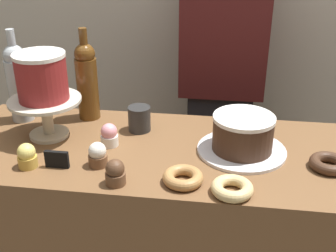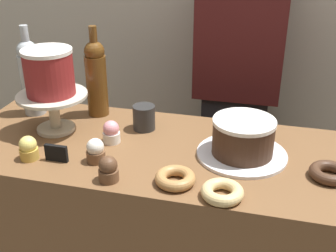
% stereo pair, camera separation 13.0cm
% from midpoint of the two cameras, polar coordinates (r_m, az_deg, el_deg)
% --- Properties ---
extents(cake_stand_pedestal, '(0.23, 0.23, 0.13)m').
position_cam_midpoint_polar(cake_stand_pedestal, '(1.45, -18.46, 1.88)').
color(cake_stand_pedestal, beige).
rests_on(cake_stand_pedestal, display_counter).
extents(white_layer_cake, '(0.16, 0.16, 0.15)m').
position_cam_midpoint_polar(white_layer_cake, '(1.41, -19.12, 6.22)').
color(white_layer_cake, maroon).
rests_on(white_layer_cake, cake_stand_pedestal).
extents(silver_serving_platter, '(0.27, 0.27, 0.01)m').
position_cam_midpoint_polar(silver_serving_platter, '(1.33, 7.04, -3.29)').
color(silver_serving_platter, white).
rests_on(silver_serving_platter, display_counter).
extents(chocolate_round_cake, '(0.19, 0.19, 0.11)m').
position_cam_midpoint_polar(chocolate_round_cake, '(1.30, 7.19, -0.97)').
color(chocolate_round_cake, '#3D2619').
rests_on(chocolate_round_cake, silver_serving_platter).
extents(wine_bottle_amber, '(0.08, 0.08, 0.33)m').
position_cam_midpoint_polar(wine_bottle_amber, '(1.54, -13.21, 6.00)').
color(wine_bottle_amber, '#5B3814').
rests_on(wine_bottle_amber, display_counter).
extents(wine_bottle_clear, '(0.08, 0.08, 0.33)m').
position_cam_midpoint_polar(wine_bottle_clear, '(1.59, -21.68, 5.53)').
color(wine_bottle_clear, '#B2BCC1').
rests_on(wine_bottle_clear, display_counter).
extents(cupcake_chocolate, '(0.06, 0.06, 0.07)m').
position_cam_midpoint_polar(cupcake_chocolate, '(1.17, -10.26, -6.25)').
color(cupcake_chocolate, brown).
rests_on(cupcake_chocolate, display_counter).
extents(cupcake_vanilla, '(0.06, 0.06, 0.07)m').
position_cam_midpoint_polar(cupcake_vanilla, '(1.26, -12.32, -3.87)').
color(cupcake_vanilla, brown).
rests_on(cupcake_vanilla, display_counter).
extents(cupcake_lemon, '(0.06, 0.06, 0.07)m').
position_cam_midpoint_polar(cupcake_lemon, '(1.32, -21.06, -3.85)').
color(cupcake_lemon, gold).
rests_on(cupcake_lemon, display_counter).
extents(cupcake_strawberry, '(0.06, 0.06, 0.07)m').
position_cam_midpoint_polar(cupcake_strawberry, '(1.37, -10.60, -1.33)').
color(cupcake_strawberry, white).
rests_on(cupcake_strawberry, display_counter).
extents(donut_glazed, '(0.11, 0.11, 0.03)m').
position_cam_midpoint_polar(donut_glazed, '(1.13, 5.28, -8.38)').
color(donut_glazed, '#E0C17F').
rests_on(donut_glazed, display_counter).
extents(donut_chocolate, '(0.11, 0.11, 0.03)m').
position_cam_midpoint_polar(donut_chocolate, '(1.29, 18.04, -4.85)').
color(donut_chocolate, '#472D1E').
rests_on(donut_chocolate, display_counter).
extents(donut_maple, '(0.11, 0.11, 0.03)m').
position_cam_midpoint_polar(donut_maple, '(1.17, -1.19, -6.99)').
color(donut_maple, '#B27F47').
rests_on(donut_maple, display_counter).
extents(price_sign_chalkboard, '(0.07, 0.01, 0.05)m').
position_cam_midpoint_polar(price_sign_chalkboard, '(1.29, -17.47, -4.36)').
color(price_sign_chalkboard, black).
rests_on(price_sign_chalkboard, display_counter).
extents(coffee_cup_ceramic, '(0.08, 0.08, 0.08)m').
position_cam_midpoint_polar(coffee_cup_ceramic, '(1.45, -6.43, 0.91)').
color(coffee_cup_ceramic, '#282828').
rests_on(coffee_cup_ceramic, display_counter).
extents(barista_figure, '(0.36, 0.22, 1.60)m').
position_cam_midpoint_polar(barista_figure, '(1.92, 5.14, 4.35)').
color(barista_figure, black).
rests_on(barista_figure, ground_plane).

